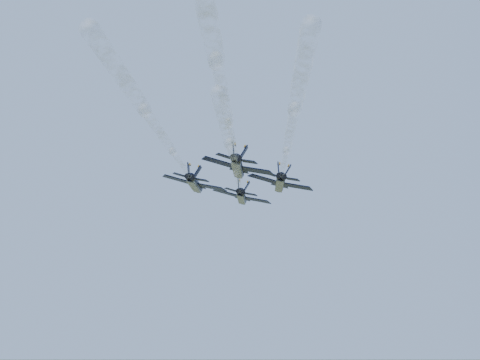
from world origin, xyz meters
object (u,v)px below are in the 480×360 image
(jet_lead, at_px, (242,197))
(jet_left, at_px, (195,184))
(jet_right, at_px, (280,183))
(jet_slot, at_px, (238,168))

(jet_lead, distance_m, jet_left, 13.78)
(jet_lead, relative_size, jet_right, 1.00)
(jet_slot, bearing_deg, jet_right, 56.37)
(jet_slot, bearing_deg, jet_lead, 89.97)
(jet_right, relative_size, jet_slot, 1.00)
(jet_left, bearing_deg, jet_slot, -52.91)
(jet_left, xyz_separation_m, jet_slot, (10.67, -8.26, 0.00))
(jet_left, xyz_separation_m, jet_right, (14.77, 4.00, 0.00))
(jet_left, distance_m, jet_right, 15.30)
(jet_lead, xyz_separation_m, jet_slot, (5.71, -21.12, 0.00))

